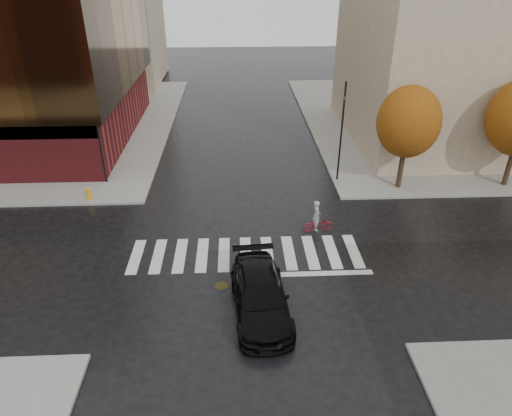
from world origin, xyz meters
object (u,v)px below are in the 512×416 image
at_px(traffic_light_ne, 342,127).
at_px(fire_hydrant, 89,193).
at_px(traffic_light_nw, 94,111).
at_px(sedan, 260,295).
at_px(cyclist, 317,221).

distance_m(traffic_light_ne, fire_hydrant, 16.13).
bearing_deg(traffic_light_ne, traffic_light_nw, -8.00).
distance_m(sedan, fire_hydrant, 14.21).
bearing_deg(sedan, cyclist, 56.58).
bearing_deg(traffic_light_ne, sedan, 58.13).
relative_size(sedan, traffic_light_nw, 0.68).
xyz_separation_m(sedan, traffic_light_nw, (-9.45, 12.72, 4.09)).
xyz_separation_m(cyclist, traffic_light_nw, (-12.88, 6.50, 4.26)).
distance_m(cyclist, fire_hydrant, 13.89).
distance_m(traffic_light_nw, fire_hydrant, 4.99).
xyz_separation_m(traffic_light_nw, traffic_light_ne, (15.25, -0.32, -1.15)).
relative_size(traffic_light_ne, fire_hydrant, 7.90).
distance_m(sedan, traffic_light_ne, 14.00).
distance_m(sedan, cyclist, 7.11).
bearing_deg(cyclist, traffic_light_ne, -26.47).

